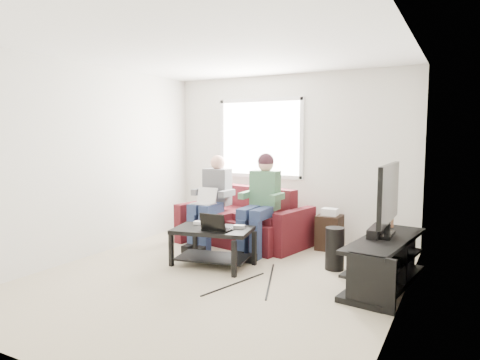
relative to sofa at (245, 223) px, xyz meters
The scene contains 26 objects.
floor 1.64m from the sofa, 74.89° to the right, with size 4.50×4.50×0.00m, color beige.
ceiling 2.79m from the sofa, 74.89° to the right, with size 4.50×4.50×0.00m, color white.
wall_back 1.28m from the sofa, 59.18° to the left, with size 4.50×4.50×0.00m, color silver.
wall_front 3.95m from the sofa, 83.72° to the right, with size 4.50×4.50×0.00m, color silver.
wall_left 2.42m from the sofa, 135.60° to the right, with size 4.50×4.50×0.00m, color silver.
wall_right 3.04m from the sofa, 32.64° to the right, with size 4.50×4.50×0.00m, color silver.
window 1.46m from the sofa, 96.83° to the left, with size 1.48×0.04×1.28m.
sofa is the anchor object (origin of this frame).
person_left 0.66m from the sofa, 141.71° to the right, with size 0.40×0.71×1.35m.
person_right 0.70m from the sofa, 36.49° to the right, with size 0.40×0.71×1.39m.
laptop_silver 0.78m from the sofa, 127.12° to the right, with size 0.32×0.22×0.24m, color silver, non-canonical shape.
coffee_table 1.18m from the sofa, 83.02° to the right, with size 1.07×0.77×0.48m.
laptop_black 1.31m from the sofa, 78.10° to the right, with size 0.34×0.24×0.24m, color black, non-canonical shape.
controller_a 1.07m from the sofa, 97.44° to the right, with size 0.14×0.09×0.04m, color silver.
controller_b 1.01m from the sofa, 87.51° to the right, with size 0.14×0.09×0.04m, color black.
controller_c 1.13m from the sofa, 66.49° to the right, with size 0.14×0.09×0.04m, color gray.
tv_stand 2.36m from the sofa, 21.97° to the right, with size 0.69×1.65×0.53m.
tv 2.42m from the sofa, 19.71° to the right, with size 0.12×1.10×0.81m.
soundbar 2.23m from the sofa, 20.74° to the right, with size 0.12×0.50×0.10m, color black.
drink_cup 2.17m from the sofa, ahead, with size 0.08×0.08×0.12m, color #B06E4C.
console_white 2.54m from the sofa, 30.38° to the right, with size 0.30×0.22×0.06m, color silver.
console_grey 2.26m from the sofa, 14.92° to the right, with size 0.34×0.26×0.08m, color gray.
console_black 2.38m from the sofa, 23.09° to the right, with size 0.38×0.30×0.07m, color black.
subwoofer 1.66m from the sofa, 21.09° to the right, with size 0.23×0.23×0.52m, color black.
keyboard_floor 2.25m from the sofa, 28.36° to the right, with size 0.14×0.42×0.02m, color black.
end_table 1.26m from the sofa, 12.88° to the left, with size 0.34×0.34×0.60m.
Camera 1 is at (2.52, -4.13, 1.65)m, focal length 32.00 mm.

